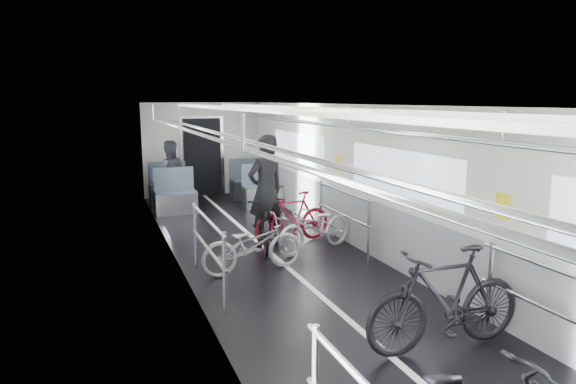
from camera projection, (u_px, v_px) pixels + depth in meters
name	position (u px, v px, depth m)	size (l,w,h in m)	color
car_shell	(264.00, 182.00, 8.51)	(3.02, 14.01, 2.41)	black
bike_left_far	(253.00, 245.00, 7.41)	(0.54, 1.55, 0.82)	#9C9CA0
bike_right_near	(446.00, 299.00, 5.08)	(0.50, 1.76, 1.06)	black
bike_right_mid	(316.00, 227.00, 8.44)	(0.54, 1.56, 0.82)	silver
bike_right_far	(293.00, 218.00, 8.93)	(0.42, 1.49, 0.90)	maroon
bike_aisle	(265.00, 221.00, 8.64)	(0.60, 1.72, 0.90)	black
person_standing	(266.00, 191.00, 8.66)	(0.70, 0.46, 1.91)	black
person_seated	(170.00, 175.00, 11.64)	(0.76, 0.60, 1.57)	#2E2B33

